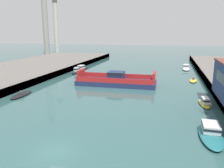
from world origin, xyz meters
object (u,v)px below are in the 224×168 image
moored_boat_upstream_b (82,68)px  smokestack_distant_b (56,25)px  moored_boat_mid_left (211,132)px  moored_boat_upstream_a (205,102)px  moored_boat_mid_right (193,80)px  smokestack_distant_a (45,16)px  moored_boat_near_right (21,95)px  moored_boat_near_left (186,68)px  chain_ferry (116,81)px  moored_boat_far_left (76,71)px

moored_boat_upstream_b → smokestack_distant_b: size_ratio=0.26×
moored_boat_mid_left → moored_boat_upstream_a: size_ratio=1.47×
moored_boat_mid_right → moored_boat_upstream_a: bearing=-89.2°
smokestack_distant_a → smokestack_distant_b: size_ratio=1.29×
moored_boat_near_right → moored_boat_mid_right: (33.01, 22.27, 0.00)m
moored_boat_upstream_a → moored_boat_near_left: bearing=91.5°
moored_boat_upstream_b → chain_ferry: bearing=-48.9°
smokestack_distant_b → moored_boat_upstream_a: bearing=-49.2°
moored_boat_far_left → smokestack_distant_b: 73.43m
moored_boat_near_right → moored_boat_mid_right: size_ratio=1.24×
moored_boat_mid_left → smokestack_distant_b: smokestack_distant_b is taller
moored_boat_near_left → smokestack_distant_a: size_ratio=0.20×
chain_ferry → smokestack_distant_a: smokestack_distant_a is taller
moored_boat_near_left → smokestack_distant_b: (-70.50, 44.73, 15.54)m
moored_boat_near_left → moored_boat_far_left: bearing=-153.7°
moored_boat_mid_left → moored_boat_upstream_b: (-33.13, 41.23, 0.04)m
moored_boat_upstream_b → moored_boat_near_left: bearing=15.5°
moored_boat_mid_right → moored_boat_far_left: size_ratio=1.02×
chain_ferry → moored_boat_mid_left: bearing=-53.2°
moored_boat_near_right → moored_boat_upstream_a: size_ratio=1.16×
chain_ferry → smokestack_distant_a: (-54.22, 62.07, 19.55)m
moored_boat_upstream_a → chain_ferry: bearing=149.3°
moored_boat_mid_left → smokestack_distant_b: 119.52m
smokestack_distant_a → chain_ferry: bearing=-48.9°
moored_boat_near_left → moored_boat_upstream_b: bearing=-164.5°
moored_boat_mid_right → moored_boat_far_left: 32.85m
chain_ferry → moored_boat_far_left: bearing=142.0°
moored_boat_near_right → moored_boat_far_left: (0.30, 25.36, 0.40)m
smokestack_distant_a → smokestack_distant_b: (0.59, 10.27, -4.43)m
moored_boat_near_left → smokestack_distant_b: smokestack_distant_b is taller
moored_boat_upstream_a → smokestack_distant_a: bearing=134.8°
chain_ferry → moored_boat_near_right: (-15.39, -13.58, -0.76)m
moored_boat_near_right → chain_ferry: bearing=41.4°
moored_boat_mid_right → smokestack_distant_b: size_ratio=0.17×
moored_boat_mid_right → smokestack_distant_b: bearing=138.2°
chain_ferry → moored_boat_mid_right: chain_ferry is taller
moored_boat_near_right → smokestack_distant_b: smokestack_distant_b is taller
chain_ferry → moored_boat_far_left: size_ratio=3.65×
moored_boat_near_right → smokestack_distant_b: 95.37m
moored_boat_near_left → moored_boat_near_right: 52.32m
moored_boat_near_right → moored_boat_mid_left: bearing=-15.9°
moored_boat_near_right → moored_boat_upstream_a: 33.40m
moored_boat_upstream_b → moored_boat_far_left: bearing=-81.3°
moored_boat_upstream_a → smokestack_distant_b: (-71.50, 82.95, 15.62)m
moored_boat_near_left → moored_boat_upstream_b: 34.23m
moored_boat_upstream_b → smokestack_distant_b: bearing=124.8°
moored_boat_mid_left → smokestack_distant_a: size_ratio=0.21×
moored_boat_far_left → moored_boat_upstream_a: 39.85m
moored_boat_upstream_a → smokestack_distant_b: 110.61m
moored_boat_mid_left → moored_boat_mid_right: 31.50m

